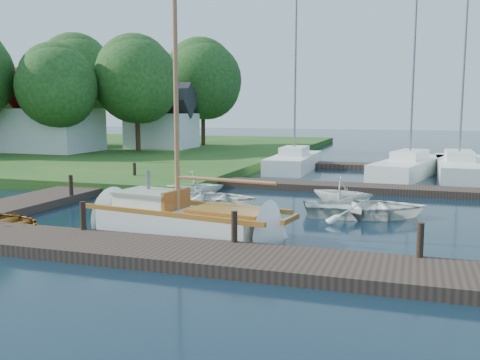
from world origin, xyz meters
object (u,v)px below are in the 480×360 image
(mooring_post_1, at_px, (83,216))
(mooring_post_4, at_px, (71,185))
(tender_b, at_px, (195,183))
(tree_7, at_px, (203,79))
(tree_2, at_px, (57,86))
(mooring_post_5, at_px, (135,171))
(marina_boat_2, at_px, (410,165))
(tree_3, at_px, (137,80))
(marina_boat_0, at_px, (294,160))
(house_c, at_px, (162,122))
(mooring_post_3, at_px, (420,240))
(tender_d, at_px, (343,190))
(dinghy, at_px, (2,219))
(tree_4, at_px, (77,77))
(mooring_post_2, at_px, (234,227))
(house_a, at_px, (53,118))
(tender_c, at_px, (365,205))
(tender_a, at_px, (203,196))
(marina_boat_3, at_px, (459,166))
(sailboat, at_px, (188,222))

(mooring_post_1, xyz_separation_m, mooring_post_4, (-4.00, 5.00, 0.00))
(tender_b, height_order, tree_7, tree_7)
(mooring_post_1, relative_size, tree_2, 0.10)
(mooring_post_5, relative_size, tree_2, 0.10)
(marina_boat_2, xyz_separation_m, tree_3, (-19.51, 4.85, 5.23))
(mooring_post_1, height_order, marina_boat_0, marina_boat_0)
(tender_b, bearing_deg, house_c, 7.33)
(mooring_post_3, relative_size, tender_d, 0.34)
(tree_2, bearing_deg, dinghy, -57.67)
(tree_2, distance_m, tree_3, 5.68)
(tender_d, height_order, marina_boat_2, marina_boat_2)
(mooring_post_1, relative_size, dinghy, 0.24)
(tree_2, relative_size, tree_4, 0.81)
(tender_b, bearing_deg, marina_boat_2, -60.99)
(mooring_post_2, xyz_separation_m, house_a, (-21.50, 21.00, 2.26))
(tender_c, distance_m, tree_2, 26.33)
(tender_a, height_order, tender_d, tender_d)
(mooring_post_4, height_order, tree_3, tree_3)
(tender_d, xyz_separation_m, tree_3, (-17.23, 15.38, 5.19))
(mooring_post_1, height_order, dinghy, mooring_post_1)
(mooring_post_3, bearing_deg, house_c, 126.53)
(marina_boat_3, height_order, tree_4, marina_boat_3)
(tender_d, xyz_separation_m, marina_boat_0, (-4.41, 11.35, -0.05))
(marina_boat_2, distance_m, tree_4, 29.48)
(mooring_post_5, relative_size, marina_boat_0, 0.08)
(mooring_post_1, relative_size, tender_d, 0.34)
(mooring_post_3, height_order, mooring_post_5, same)
(mooring_post_2, xyz_separation_m, tender_a, (-3.22, 5.75, -0.28))
(house_c, distance_m, tree_3, 5.10)
(mooring_post_5, height_order, sailboat, sailboat)
(mooring_post_3, relative_size, house_a, 0.13)
(tender_c, distance_m, house_c, 28.05)
(mooring_post_2, height_order, marina_boat_2, marina_boat_2)
(marina_boat_2, relative_size, house_c, 2.31)
(tender_d, bearing_deg, tender_c, -139.04)
(dinghy, xyz_separation_m, tender_c, (10.37, 5.50, 0.09))
(mooring_post_3, xyz_separation_m, tender_c, (-1.76, 5.80, -0.27))
(tree_3, bearing_deg, tender_c, -43.41)
(mooring_post_2, distance_m, tender_b, 8.79)
(tender_c, bearing_deg, mooring_post_4, 80.01)
(tree_4, relative_size, tree_7, 1.03)
(tree_2, bearing_deg, tree_4, 116.57)
(tree_4, bearing_deg, dinghy, -59.32)
(dinghy, relative_size, house_a, 0.53)
(mooring_post_4, height_order, tender_a, mooring_post_4)
(tender_a, relative_size, house_a, 0.65)
(mooring_post_5, relative_size, tree_3, 0.09)
(mooring_post_1, relative_size, tender_b, 0.34)
(mooring_post_2, height_order, house_a, house_a)
(marina_boat_3, relative_size, tree_7, 1.38)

